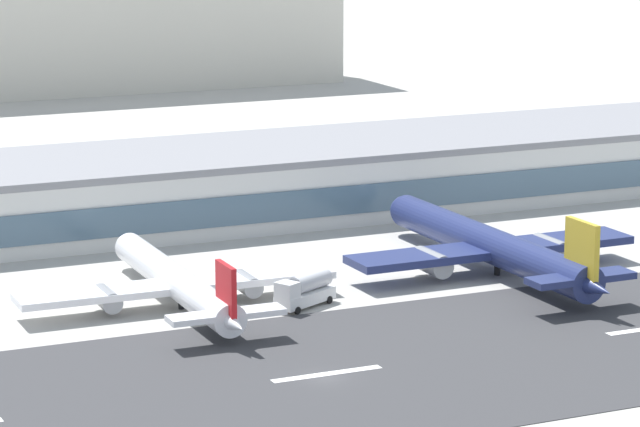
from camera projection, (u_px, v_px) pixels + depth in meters
name	position (u px, v px, depth m)	size (l,w,h in m)	color
ground_plane	(325.00, 378.00, 161.47)	(1400.00, 1400.00, 0.00)	#B2AFA8
runway_strip	(321.00, 375.00, 162.36)	(800.00, 42.71, 0.08)	#38383A
runway_centreline_dash_4	(327.00, 374.00, 162.63)	(12.00, 1.20, 0.01)	white
terminal_building	(202.00, 185.00, 233.19)	(219.37, 29.00, 10.16)	silver
airliner_red_tail_gate_0	(180.00, 285.00, 186.40)	(38.14, 42.54, 8.88)	white
airliner_gold_tail_gate_1	(496.00, 248.00, 201.84)	(38.72, 51.12, 10.67)	navy
service_fuel_truck_2	(305.00, 290.00, 187.13)	(8.75, 6.20, 3.95)	white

